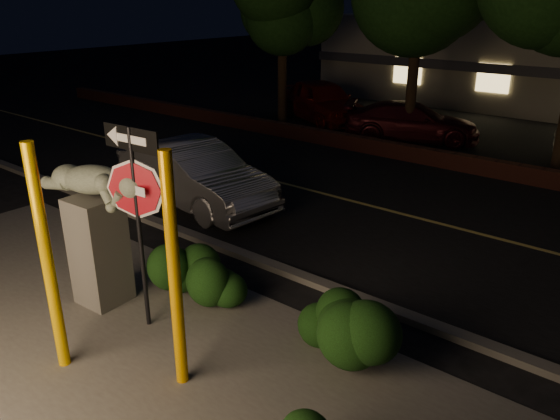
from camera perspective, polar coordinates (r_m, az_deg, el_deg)
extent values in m
plane|color=black|center=(16.15, 15.93, 3.05)|extent=(90.00, 90.00, 0.00)
cube|color=#4C4944|center=(8.26, -18.23, -15.90)|extent=(14.00, 6.00, 0.02)
cube|color=black|center=(13.58, 10.79, 0.05)|extent=(80.00, 8.00, 0.01)
cube|color=tan|center=(13.57, 10.80, 0.10)|extent=(80.00, 0.12, 0.00)
cube|color=#4C4944|center=(10.41, -0.18, -6.09)|extent=(80.00, 0.25, 0.12)
cube|color=#4A2017|center=(17.24, 17.77, 4.87)|extent=(40.00, 0.35, 0.50)
cube|color=black|center=(22.57, 23.21, 7.28)|extent=(40.00, 12.00, 0.01)
cube|color=#333338|center=(25.01, 25.88, 12.80)|extent=(22.00, 0.20, 0.40)
cube|color=#FFD87F|center=(27.14, 13.19, 13.99)|extent=(1.40, 0.08, 1.20)
cube|color=#FFD87F|center=(25.65, 21.38, 12.71)|extent=(1.40, 0.08, 1.20)
cylinder|color=black|center=(22.31, 0.23, 13.74)|extent=(0.36, 0.36, 3.75)
cylinder|color=black|center=(19.53, 13.64, 12.79)|extent=(0.36, 0.36, 4.25)
cylinder|color=#EDB000|center=(7.81, -23.12, -5.01)|extent=(0.16, 0.16, 3.25)
cylinder|color=#E59A00|center=(6.99, -10.96, -6.71)|extent=(0.16, 0.16, 3.24)
cylinder|color=black|center=(8.36, -14.45, -2.32)|extent=(0.07, 0.07, 3.19)
cube|color=white|center=(8.12, -14.89, 2.10)|extent=(0.48, 0.07, 0.14)
cube|color=black|center=(7.92, -15.40, 7.17)|extent=(1.08, 0.10, 0.34)
cube|color=white|center=(7.92, -15.40, 7.17)|extent=(0.68, 0.07, 0.14)
cube|color=#4C4944|center=(9.53, -18.37, -4.09)|extent=(0.77, 0.77, 1.88)
sphere|color=slate|center=(8.27, -15.19, 2.55)|extent=(0.44, 0.44, 0.44)
ellipsoid|color=black|center=(9.47, -8.40, -6.66)|extent=(1.73, 0.84, 0.89)
ellipsoid|color=black|center=(7.83, 6.64, -11.93)|extent=(2.02, 1.55, 1.17)
imported|color=#A2A1A6|center=(13.62, -8.93, 3.69)|extent=(4.88, 2.18, 1.56)
imported|color=maroon|center=(22.96, 4.43, 11.30)|extent=(5.34, 4.06, 1.69)
imported|color=#3E0D13|center=(20.27, 13.57, 8.95)|extent=(5.09, 3.70, 1.37)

